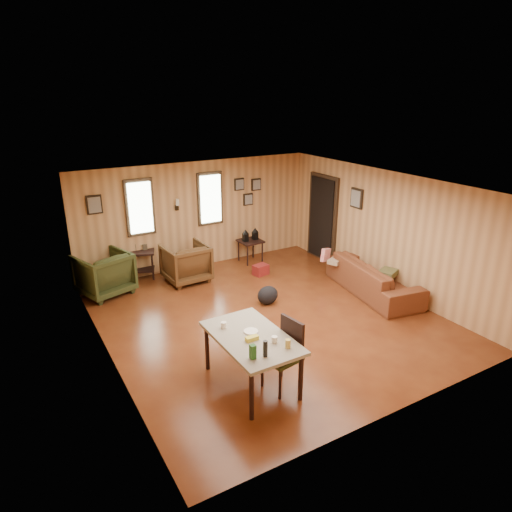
{
  "coord_description": "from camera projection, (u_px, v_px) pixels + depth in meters",
  "views": [
    {
      "loc": [
        -3.86,
        -6.23,
        3.87
      ],
      "look_at": [
        0.0,
        0.4,
        1.05
      ],
      "focal_mm": 32.0,
      "sensor_mm": 36.0,
      "label": 1
    }
  ],
  "objects": [
    {
      "name": "sofa",
      "position": [
        374.0,
        272.0,
        9.05
      ],
      "size": [
        1.02,
        2.32,
        0.88
      ],
      "primitive_type": "imported",
      "rotation": [
        0.0,
        0.0,
        1.4
      ],
      "color": "brown",
      "rests_on": "ground"
    },
    {
      "name": "recliner_brown",
      "position": [
        186.0,
        261.0,
        9.63
      ],
      "size": [
        0.91,
        0.85,
        0.9
      ],
      "primitive_type": "imported",
      "rotation": [
        0.0,
        0.0,
        3.19
      ],
      "color": "#4B2F16",
      "rests_on": "ground"
    },
    {
      "name": "backpack",
      "position": [
        268.0,
        295.0,
        8.67
      ],
      "size": [
        0.44,
        0.35,
        0.36
      ],
      "rotation": [
        0.0,
        0.0,
        -0.09
      ],
      "color": "black",
      "rests_on": "ground"
    },
    {
      "name": "end_table",
      "position": [
        141.0,
        259.0,
        9.83
      ],
      "size": [
        0.74,
        0.71,
        0.76
      ],
      "rotation": [
        0.0,
        0.0,
        -0.35
      ],
      "color": "black",
      "rests_on": "ground"
    },
    {
      "name": "cooler",
      "position": [
        261.0,
        270.0,
        10.06
      ],
      "size": [
        0.36,
        0.29,
        0.23
      ],
      "rotation": [
        0.0,
        0.0,
        0.19
      ],
      "color": "maroon",
      "rests_on": "ground"
    },
    {
      "name": "dining_chair",
      "position": [
        286.0,
        350.0,
        6.15
      ],
      "size": [
        0.51,
        0.51,
        0.99
      ],
      "rotation": [
        0.0,
        0.0,
        0.16
      ],
      "color": "#30391A",
      "rests_on": "ground"
    },
    {
      "name": "room",
      "position": [
        268.0,
        248.0,
        8.1
      ],
      "size": [
        5.54,
        6.04,
        2.44
      ],
      "color": "brown",
      "rests_on": "ground"
    },
    {
      "name": "recliner_green",
      "position": [
        104.0,
        272.0,
        9.0
      ],
      "size": [
        1.15,
        1.11,
        0.95
      ],
      "primitive_type": "imported",
      "rotation": [
        0.0,
        0.0,
        -2.83
      ],
      "color": "#30391A",
      "rests_on": "ground"
    },
    {
      "name": "dining_table",
      "position": [
        252.0,
        341.0,
        6.13
      ],
      "size": [
        0.9,
        1.48,
        0.97
      ],
      "rotation": [
        0.0,
        0.0,
        0.01
      ],
      "color": "gray",
      "rests_on": "ground"
    },
    {
      "name": "side_table",
      "position": [
        250.0,
        239.0,
        10.67
      ],
      "size": [
        0.53,
        0.53,
        0.82
      ],
      "rotation": [
        0.0,
        0.0,
        0.04
      ],
      "color": "black",
      "rests_on": "ground"
    },
    {
      "name": "sofa_pillows",
      "position": [
        358.0,
        265.0,
        9.27
      ],
      "size": [
        0.94,
        1.57,
        0.33
      ],
      "rotation": [
        0.0,
        0.0,
        0.4
      ],
      "color": "brown",
      "rests_on": "sofa"
    }
  ]
}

